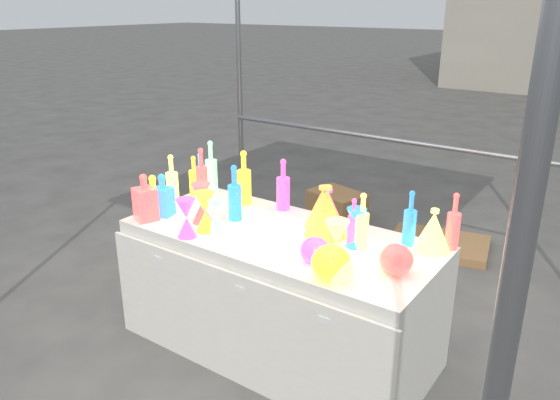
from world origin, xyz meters
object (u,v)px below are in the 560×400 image
Objects in this scene: cardboard_box_closed at (337,210)px; bottle_0 at (194,175)px; decanter_0 at (154,194)px; globe_0 at (331,264)px; lampshade_0 at (322,207)px; hourglass_0 at (201,203)px; display_table at (279,292)px.

bottle_0 reaches higher than cardboard_box_closed.
bottle_0 is at bearing 120.05° from decanter_0.
bottle_0 is 0.40m from decanter_0.
bottle_0 is 1.45m from globe_0.
lampshade_0 is at bearing -48.87° from cardboard_box_closed.
cardboard_box_closed is 2.02× the size of hourglass_0.
display_table is at bearing 149.78° from globe_0.
globe_0 is 0.75× the size of lampshade_0.
display_table is at bearing -14.11° from bottle_0.
hourglass_0 is (0.33, 0.07, -0.00)m from decanter_0.
bottle_0 reaches higher than display_table.
display_table is 7.42× the size of decanter_0.
decanter_0 is 0.34m from hourglass_0.
hourglass_0 is at bearing 35.98° from decanter_0.
lampshade_0 reaches higher than display_table.
hourglass_0 is (0.37, -0.33, -0.02)m from bottle_0.
globe_0 is at bearing -10.29° from hourglass_0.
cardboard_box_closed is at bearing 109.77° from decanter_0.
hourglass_0 is at bearing 169.71° from globe_0.
globe_0 is 0.64m from lampshade_0.
globe_0 is at bearing -42.58° from lampshade_0.
hourglass_0 is at bearing -166.27° from display_table.
bottle_0 reaches higher than decanter_0.
decanter_0 is at bearing 175.17° from globe_0.
bottle_0 is 1.09× the size of lampshade_0.
cardboard_box_closed is 1.92× the size of lampshade_0.
globe_0 reaches higher than cardboard_box_closed.
decanter_0 is 1.04m from lampshade_0.
decanter_0 is (-0.17, -2.01, 0.70)m from cardboard_box_closed.
cardboard_box_closed is 2.07m from hourglass_0.
display_table is 1.02m from bottle_0.
cardboard_box_closed is 2.54× the size of globe_0.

